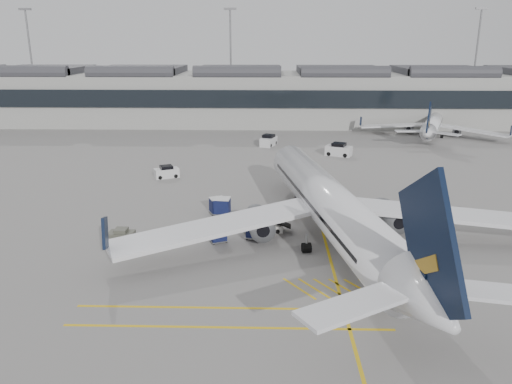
{
  "coord_description": "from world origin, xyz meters",
  "views": [
    {
      "loc": [
        4.61,
        -41.31,
        18.26
      ],
      "look_at": [
        3.39,
        5.05,
        4.0
      ],
      "focal_mm": 35.0,
      "sensor_mm": 36.0,
      "label": 1
    }
  ],
  "objects_px": {
    "airliner_main": "(331,207)",
    "baggage_cart_a": "(218,233)",
    "belt_loader": "(262,225)",
    "pushback_tug": "(122,236)",
    "ramp_agent_b": "(265,226)",
    "ramp_agent_a": "(291,210)"
  },
  "relations": [
    {
      "from": "ramp_agent_a",
      "to": "ramp_agent_b",
      "type": "xyz_separation_m",
      "value": [
        -2.77,
        -4.96,
        -0.01
      ]
    },
    {
      "from": "belt_loader",
      "to": "airliner_main",
      "type": "bearing_deg",
      "value": -20.96
    },
    {
      "from": "airliner_main",
      "to": "pushback_tug",
      "type": "height_order",
      "value": "airliner_main"
    },
    {
      "from": "ramp_agent_a",
      "to": "baggage_cart_a",
      "type": "bearing_deg",
      "value": 165.53
    },
    {
      "from": "baggage_cart_a",
      "to": "ramp_agent_a",
      "type": "height_order",
      "value": "ramp_agent_a"
    },
    {
      "from": "airliner_main",
      "to": "baggage_cart_a",
      "type": "relative_size",
      "value": 23.12
    },
    {
      "from": "baggage_cart_a",
      "to": "airliner_main",
      "type": "bearing_deg",
      "value": -22.64
    },
    {
      "from": "baggage_cart_a",
      "to": "pushback_tug",
      "type": "relative_size",
      "value": 0.8
    },
    {
      "from": "baggage_cart_a",
      "to": "ramp_agent_a",
      "type": "xyz_separation_m",
      "value": [
        7.11,
        6.96,
        -0.02
      ]
    },
    {
      "from": "belt_loader",
      "to": "pushback_tug",
      "type": "relative_size",
      "value": 1.96
    },
    {
      "from": "pushback_tug",
      "to": "baggage_cart_a",
      "type": "bearing_deg",
      "value": 2.73
    },
    {
      "from": "airliner_main",
      "to": "pushback_tug",
      "type": "bearing_deg",
      "value": 171.15
    },
    {
      "from": "belt_loader",
      "to": "pushback_tug",
      "type": "xyz_separation_m",
      "value": [
        -13.18,
        -3.22,
        0.03
      ]
    },
    {
      "from": "belt_loader",
      "to": "ramp_agent_b",
      "type": "height_order",
      "value": "belt_loader"
    },
    {
      "from": "belt_loader",
      "to": "baggage_cart_a",
      "type": "relative_size",
      "value": 2.46
    },
    {
      "from": "baggage_cart_a",
      "to": "ramp_agent_b",
      "type": "height_order",
      "value": "ramp_agent_b"
    },
    {
      "from": "airliner_main",
      "to": "belt_loader",
      "type": "distance_m",
      "value": 7.53
    },
    {
      "from": "baggage_cart_a",
      "to": "pushback_tug",
      "type": "bearing_deg",
      "value": 156.88
    },
    {
      "from": "airliner_main",
      "to": "ramp_agent_b",
      "type": "xyz_separation_m",
      "value": [
        -6.16,
        1.68,
        -2.64
      ]
    },
    {
      "from": "belt_loader",
      "to": "ramp_agent_b",
      "type": "bearing_deg",
      "value": -75.08
    },
    {
      "from": "ramp_agent_a",
      "to": "pushback_tug",
      "type": "height_order",
      "value": "ramp_agent_a"
    },
    {
      "from": "airliner_main",
      "to": "pushback_tug",
      "type": "distance_m",
      "value": 19.79
    }
  ]
}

